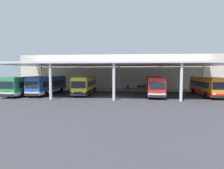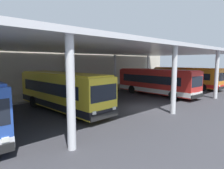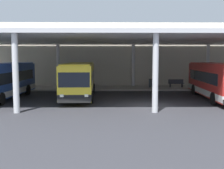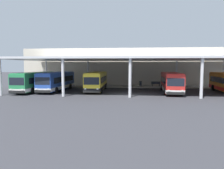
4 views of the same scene
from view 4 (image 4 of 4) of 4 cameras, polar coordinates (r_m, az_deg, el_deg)
ground_plane at (r=30.73m, az=4.98°, el=-2.84°), size 200.00×200.00×0.00m
platform_kerb at (r=42.39m, az=5.22°, el=-0.51°), size 42.00×4.50×0.18m
station_building_facade at (r=45.43m, az=5.31°, el=4.83°), size 48.00×1.60×8.04m
canopy_shelter at (r=35.94m, az=5.18°, el=6.78°), size 40.00×17.00×5.55m
bus_nearest_bay at (r=37.03m, az=-20.34°, el=0.80°), size 2.95×10.60×3.17m
bus_second_bay at (r=36.57m, az=-14.79°, el=0.90°), size 3.08×10.64×3.17m
bus_middle_bay at (r=35.58m, az=-4.24°, el=0.94°), size 2.94×10.60×3.17m
bus_far_bay at (r=34.51m, az=15.87°, el=0.63°), size 3.15×10.66×3.17m
bench_waiting at (r=42.64m, az=11.88°, el=0.21°), size 1.80×0.45×0.92m
trash_bin at (r=42.26m, az=7.83°, el=0.25°), size 0.52×0.52×0.98m
banner_sign at (r=43.33m, az=-11.23°, el=2.05°), size 0.70×0.12×3.20m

